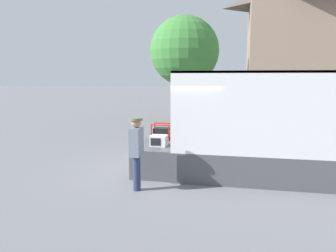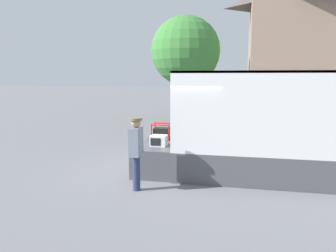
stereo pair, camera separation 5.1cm
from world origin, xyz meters
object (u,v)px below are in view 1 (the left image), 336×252
Objects in this scene: box_truck at (314,143)px; worker_person at (136,146)px; microwave at (159,141)px; street_tree at (184,51)px; portable_generator at (162,133)px.

box_truck is 4.72m from worker_person.
street_tree reaches higher than microwave.
portable_generator is 10.25m from street_tree.
microwave is at bearing -82.95° from portable_generator.
box_truck reaches higher than microwave.
street_tree is at bearing 95.10° from portable_generator.
worker_person is (-4.35, -1.84, 0.10)m from box_truck.
worker_person is (-0.19, -1.47, 0.14)m from microwave.
portable_generator reaches higher than microwave.
box_truck is at bearing 5.06° from microwave.
worker_person is at bearing -86.27° from street_tree.
microwave is 0.07× the size of street_tree.
worker_person is 0.28× the size of street_tree.
street_tree is (-0.86, 9.68, 3.24)m from portable_generator.
street_tree reaches higher than portable_generator.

